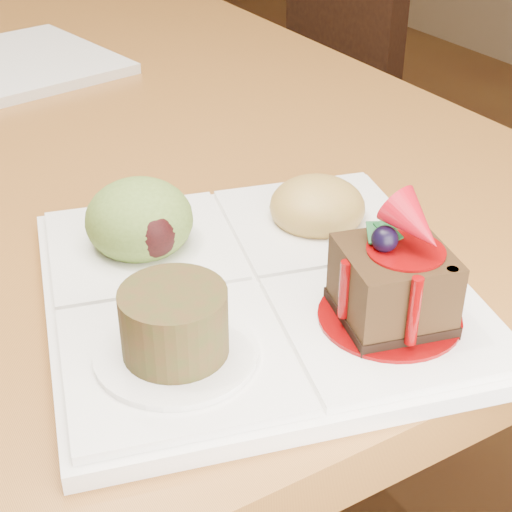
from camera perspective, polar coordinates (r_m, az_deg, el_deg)
chair_right at (r=1.59m, az=3.05°, el=10.54°), size 0.40×0.40×0.85m
sampler_plate at (r=0.53m, az=-0.34°, el=-1.05°), size 0.34×0.34×0.11m
second_plate at (r=1.02m, az=-17.52°, el=13.09°), size 0.27×0.27×0.01m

